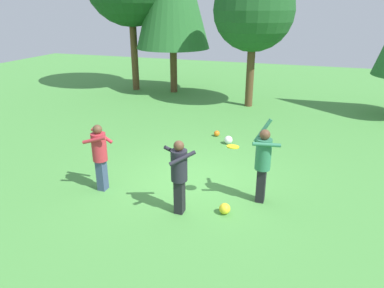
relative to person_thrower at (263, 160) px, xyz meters
name	(u,v)px	position (x,y,z in m)	size (l,w,h in m)	color
ground_plane	(193,183)	(-1.71, 0.35, -1.02)	(40.00, 40.00, 0.00)	#4C9342
person_thrower	(263,160)	(0.00, 0.00, 0.00)	(0.62, 0.62, 1.88)	black
person_catcher	(179,171)	(-1.55, -1.02, -0.06)	(0.72, 0.71, 1.63)	black
person_bystander	(100,152)	(-3.65, -0.66, -0.06)	(0.60, 0.55, 1.63)	#38476B
frisbee	(233,147)	(-0.62, -0.23, 0.31)	(0.35, 0.35, 0.05)	yellow
ball_orange	(217,133)	(-2.03, 3.80, -0.92)	(0.19, 0.19, 0.19)	orange
ball_yellow	(225,209)	(-0.63, -0.77, -0.90)	(0.24, 0.24, 0.24)	yellow
ball_white	(228,140)	(-1.50, 3.23, -0.89)	(0.26, 0.26, 0.26)	white
tree_center	(254,11)	(-1.72, 8.00, 2.89)	(3.25, 3.25, 5.56)	brown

